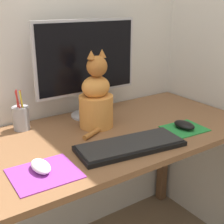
{
  "coord_description": "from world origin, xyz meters",
  "views": [
    {
      "loc": [
        -0.71,
        -1.04,
        1.29
      ],
      "look_at": [
        -0.03,
        -0.04,
        0.86
      ],
      "focal_mm": 50.0,
      "sensor_mm": 36.0,
      "label": 1
    }
  ],
  "objects_px": {
    "pen_cup": "(21,118)",
    "computer_mouse_left": "(41,166)",
    "cat": "(96,99)",
    "keyboard": "(130,145)",
    "monitor": "(87,63)",
    "computer_mouse_right": "(184,125)"
  },
  "relations": [
    {
      "from": "pen_cup",
      "to": "computer_mouse_left",
      "type": "bearing_deg",
      "value": -100.16
    },
    {
      "from": "cat",
      "to": "pen_cup",
      "type": "xyz_separation_m",
      "value": [
        -0.3,
        0.16,
        -0.07
      ]
    },
    {
      "from": "computer_mouse_left",
      "to": "pen_cup",
      "type": "height_order",
      "value": "pen_cup"
    },
    {
      "from": "keyboard",
      "to": "pen_cup",
      "type": "xyz_separation_m",
      "value": [
        -0.29,
        0.42,
        0.04
      ]
    },
    {
      "from": "monitor",
      "to": "pen_cup",
      "type": "height_order",
      "value": "monitor"
    },
    {
      "from": "computer_mouse_right",
      "to": "computer_mouse_left",
      "type": "bearing_deg",
      "value": 178.96
    },
    {
      "from": "computer_mouse_right",
      "to": "pen_cup",
      "type": "bearing_deg",
      "value": 145.88
    },
    {
      "from": "monitor",
      "to": "cat",
      "type": "xyz_separation_m",
      "value": [
        -0.04,
        -0.14,
        -0.14
      ]
    },
    {
      "from": "computer_mouse_left",
      "to": "cat",
      "type": "height_order",
      "value": "cat"
    },
    {
      "from": "computer_mouse_right",
      "to": "cat",
      "type": "height_order",
      "value": "cat"
    },
    {
      "from": "computer_mouse_right",
      "to": "pen_cup",
      "type": "distance_m",
      "value": 0.73
    },
    {
      "from": "monitor",
      "to": "cat",
      "type": "bearing_deg",
      "value": -104.68
    },
    {
      "from": "monitor",
      "to": "computer_mouse_right",
      "type": "xyz_separation_m",
      "value": [
        0.27,
        -0.39,
        -0.25
      ]
    },
    {
      "from": "monitor",
      "to": "computer_mouse_right",
      "type": "distance_m",
      "value": 0.53
    },
    {
      "from": "computer_mouse_left",
      "to": "cat",
      "type": "distance_m",
      "value": 0.45
    },
    {
      "from": "keyboard",
      "to": "cat",
      "type": "bearing_deg",
      "value": 95.88
    },
    {
      "from": "monitor",
      "to": "computer_mouse_right",
      "type": "bearing_deg",
      "value": -55.45
    },
    {
      "from": "cat",
      "to": "keyboard",
      "type": "bearing_deg",
      "value": -96.38
    },
    {
      "from": "keyboard",
      "to": "computer_mouse_left",
      "type": "bearing_deg",
      "value": -176.54
    },
    {
      "from": "monitor",
      "to": "pen_cup",
      "type": "relative_size",
      "value": 2.87
    },
    {
      "from": "computer_mouse_left",
      "to": "pen_cup",
      "type": "distance_m",
      "value": 0.4
    },
    {
      "from": "computer_mouse_left",
      "to": "keyboard",
      "type": "bearing_deg",
      "value": -4.49
    }
  ]
}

